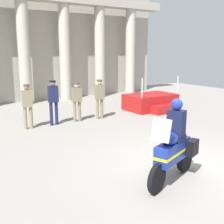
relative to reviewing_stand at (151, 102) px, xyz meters
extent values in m
plane|color=gray|center=(-4.07, -6.04, -0.38)|extent=(28.15, 28.15, 0.00)
cube|color=#A49F91|center=(-4.69, 5.95, 3.10)|extent=(18.47, 0.30, 6.96)
cylinder|color=#B2AD9E|center=(-4.69, 5.03, 2.38)|extent=(0.64, 0.64, 5.51)
cylinder|color=#B2AD9E|center=(-2.32, 5.03, 2.38)|extent=(0.64, 0.64, 5.51)
cylinder|color=#B2AD9E|center=(0.05, 5.03, 2.38)|extent=(0.64, 0.64, 5.51)
cylinder|color=#B2AD9E|center=(2.42, 5.03, 2.38)|extent=(0.64, 0.64, 5.51)
cube|color=#A51919|center=(0.00, 0.08, 0.01)|extent=(2.42, 1.60, 0.78)
cube|color=#A51919|center=(0.00, -0.96, -0.18)|extent=(1.33, 0.50, 0.39)
cylinder|color=silver|center=(-1.13, -0.63, 0.86)|extent=(0.05, 0.05, 0.90)
cylinder|color=silver|center=(1.13, -0.63, 0.86)|extent=(0.05, 0.05, 0.90)
cylinder|color=#847A5B|center=(-6.37, -0.18, 0.05)|extent=(0.13, 0.13, 0.85)
cylinder|color=#847A5B|center=(-6.15, -0.18, 0.05)|extent=(0.13, 0.13, 0.85)
cube|color=#847A5B|center=(-6.26, -0.18, 0.79)|extent=(0.40, 0.26, 0.63)
sphere|color=#997056|center=(-6.26, -0.18, 1.21)|extent=(0.21, 0.21, 0.21)
cylinder|color=#4F4937|center=(-6.26, -0.18, 1.29)|extent=(0.24, 0.24, 0.06)
cylinder|color=#191E42|center=(-5.33, -0.16, 0.08)|extent=(0.13, 0.13, 0.92)
cylinder|color=#191E42|center=(-5.11, -0.16, 0.08)|extent=(0.13, 0.13, 0.92)
cube|color=#191E42|center=(-5.22, -0.16, 0.86)|extent=(0.40, 0.26, 0.64)
sphere|color=#997056|center=(-5.22, -0.16, 1.29)|extent=(0.21, 0.21, 0.21)
cylinder|color=black|center=(-5.22, -0.16, 1.37)|extent=(0.24, 0.24, 0.06)
cylinder|color=#7A7056|center=(-4.30, -0.15, 0.04)|extent=(0.13, 0.13, 0.84)
cylinder|color=#7A7056|center=(-4.08, -0.15, 0.04)|extent=(0.13, 0.13, 0.84)
cube|color=#7A7056|center=(-4.19, -0.15, 0.75)|extent=(0.40, 0.26, 0.58)
sphere|color=beige|center=(-4.19, -0.15, 1.15)|extent=(0.21, 0.21, 0.21)
cylinder|color=#494334|center=(-4.19, -0.15, 1.23)|extent=(0.24, 0.24, 0.06)
cylinder|color=#7A7056|center=(-3.25, -0.24, 0.05)|extent=(0.13, 0.13, 0.86)
cylinder|color=#7A7056|center=(-3.03, -0.24, 0.05)|extent=(0.13, 0.13, 0.86)
cube|color=#7A7056|center=(-3.14, -0.24, 0.80)|extent=(0.40, 0.26, 0.62)
sphere|color=tan|center=(-3.14, -0.24, 1.21)|extent=(0.21, 0.21, 0.21)
cylinder|color=#494334|center=(-3.14, -0.24, 1.29)|extent=(0.24, 0.24, 0.06)
cylinder|color=black|center=(-5.63, -6.69, -0.06)|extent=(0.64, 0.31, 0.64)
cylinder|color=black|center=(-4.27, -6.20, -0.06)|extent=(0.65, 0.35, 0.64)
cube|color=navy|center=(-4.95, -6.44, 0.34)|extent=(1.27, 0.73, 0.44)
ellipsoid|color=navy|center=(-5.09, -6.50, 0.66)|extent=(0.60, 0.48, 0.26)
cube|color=yellow|center=(-4.95, -6.44, 0.32)|extent=(1.30, 0.74, 0.06)
cube|color=silver|center=(-5.52, -6.65, 0.96)|extent=(0.29, 0.43, 0.47)
cube|color=black|center=(-4.39, -6.52, 0.34)|extent=(0.40, 0.29, 0.36)
cube|color=black|center=(-4.57, -6.03, 0.34)|extent=(0.40, 0.29, 0.36)
cube|color=#141938|center=(-4.84, -6.40, 0.63)|extent=(0.49, 0.46, 0.14)
cube|color=#141938|center=(-4.84, -6.40, 0.98)|extent=(0.37, 0.43, 0.56)
sphere|color=navy|center=(-4.86, -6.41, 1.39)|extent=(0.26, 0.26, 0.26)
camera|label=1|loc=(-9.51, -10.89, 2.57)|focal=46.85mm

